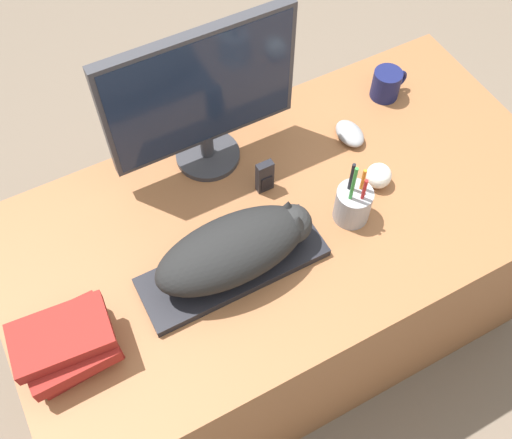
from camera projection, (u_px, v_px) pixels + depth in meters
ground_plane at (335, 419)px, 1.97m from camera, size 12.00×12.00×0.00m
desk at (282, 277)px, 1.85m from camera, size 1.49×0.77×0.72m
keyboard at (233, 267)px, 1.45m from camera, size 0.46×0.16×0.02m
cat at (238, 247)px, 1.38m from camera, size 0.40×0.17×0.14m
monitor at (202, 96)px, 1.45m from camera, size 0.50×0.18×0.43m
computer_mouse at (350, 133)px, 1.67m from camera, size 0.07×0.10×0.04m
coffee_mug at (387, 84)px, 1.74m from camera, size 0.11×0.08×0.09m
pen_cup at (353, 204)px, 1.50m from camera, size 0.09×0.09×0.22m
baseball at (379, 176)px, 1.57m from camera, size 0.07×0.07×0.07m
phone at (265, 177)px, 1.55m from camera, size 0.04×0.02×0.10m
book_stack at (67, 343)px, 1.29m from camera, size 0.22×0.17×0.12m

